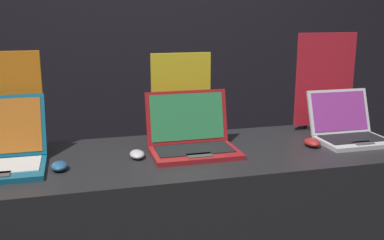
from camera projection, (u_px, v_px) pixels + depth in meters
name	position (u px, v px, depth m)	size (l,w,h in m)	color
wall_back	(143.00, 26.00, 3.12)	(8.00, 0.05, 2.80)	black
laptop_front	(2.00, 152.00, 1.81)	(0.34, 0.37, 0.27)	#0F5170
mouse_front	(59.00, 166.00, 1.78)	(0.06, 0.09, 0.03)	navy
promo_stand_front	(5.00, 106.00, 1.96)	(0.32, 0.07, 0.45)	black
laptop_middle	(192.00, 138.00, 2.01)	(0.38, 0.30, 0.26)	maroon
mouse_middle	(137.00, 154.00, 1.93)	(0.06, 0.10, 0.03)	#B2B2B7
promo_stand_middle	(181.00, 99.00, 2.17)	(0.29, 0.07, 0.42)	black
laptop_back	(348.00, 129.00, 2.18)	(0.33, 0.30, 0.23)	#B7B7BC
mouse_back	(312.00, 143.00, 2.09)	(0.07, 0.10, 0.04)	maroon
promo_stand_back	(325.00, 84.00, 2.36)	(0.33, 0.07, 0.51)	black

